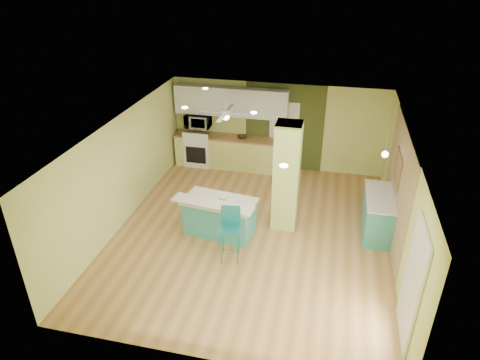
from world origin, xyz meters
name	(u,v)px	position (x,y,z in m)	size (l,w,h in m)	color
floor	(252,233)	(0.00, 0.00, -0.01)	(6.00, 7.00, 0.01)	#A8733A
ceiling	(254,129)	(0.00, 0.00, 2.50)	(6.00, 7.00, 0.01)	white
wall_back	(277,127)	(0.00, 3.50, 1.25)	(6.00, 0.01, 2.50)	#CDD572
wall_front	(205,299)	(0.00, -3.50, 1.25)	(6.00, 0.01, 2.50)	#CDD572
wall_left	(123,170)	(-3.00, 0.00, 1.25)	(0.01, 7.00, 2.50)	#CDD572
wall_right	(401,200)	(3.00, 0.00, 1.25)	(0.01, 7.00, 2.50)	#CDD572
wood_panel	(397,186)	(2.99, 0.60, 1.25)	(0.02, 3.40, 2.50)	#917653
olive_accent	(284,127)	(0.20, 3.49, 1.25)	(2.20, 0.02, 2.50)	#404A1D
interior_door	(284,136)	(0.20, 3.46, 1.00)	(0.82, 0.05, 2.00)	silver
french_door	(412,285)	(2.97, -2.30, 1.05)	(0.04, 1.08, 2.10)	white
column	(286,177)	(0.65, 0.50, 1.25)	(0.55, 0.55, 2.50)	#A8C25A
kitchen_run	(230,152)	(-1.30, 3.20, 0.47)	(3.25, 0.63, 0.94)	#D1D36E
stove	(199,150)	(-2.25, 3.19, 0.46)	(0.76, 0.66, 1.08)	white
upper_cabinets	(231,102)	(-1.30, 3.32, 1.95)	(3.20, 0.34, 0.80)	silver
microwave	(198,121)	(-2.25, 3.20, 1.35)	(0.70, 0.48, 0.39)	silver
ceiling_fan	(226,113)	(-1.10, 2.00, 2.08)	(1.41, 1.41, 0.61)	silver
pendant_lamp	(385,154)	(2.65, 0.75, 1.88)	(0.14, 0.14, 0.69)	white
wall_decor	(398,169)	(2.96, 0.80, 1.55)	(0.03, 0.90, 0.70)	brown
peninsula	(219,216)	(-0.72, -0.15, 0.44)	(1.82, 1.17, 0.96)	teal
bar_stool	(230,225)	(-0.27, -0.94, 0.79)	(0.44, 0.44, 1.18)	#1C7C7F
side_counter	(378,214)	(2.70, 0.65, 0.47)	(0.62, 1.47, 0.94)	teal
fruit_bowl	(242,137)	(-0.96, 3.20, 0.97)	(0.29, 0.29, 0.07)	#3A2518
canister	(223,199)	(-0.61, -0.19, 0.91)	(0.16, 0.16, 0.15)	yellow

